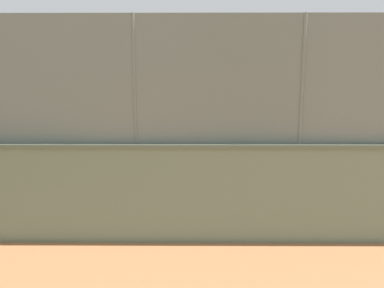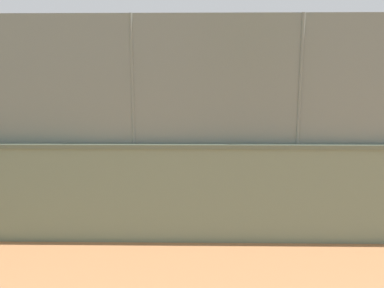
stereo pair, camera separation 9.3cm
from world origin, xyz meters
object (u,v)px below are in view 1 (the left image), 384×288
(player_near_wall_returning, at_px, (107,127))
(player_foreground_swinging, at_px, (203,137))
(player_at_service_line, at_px, (338,144))
(sports_ball, at_px, (379,180))
(spare_ball_by_wall, at_px, (218,219))

(player_near_wall_returning, xyz_separation_m, player_foreground_swinging, (-4.78, 4.00, 0.07))
(player_at_service_line, xyz_separation_m, sports_ball, (-0.55, 1.91, -0.82))
(sports_ball, height_order, spare_ball_by_wall, spare_ball_by_wall)
(player_at_service_line, xyz_separation_m, player_foreground_swinging, (4.81, -1.23, 0.07))
(player_near_wall_returning, relative_size, spare_ball_by_wall, 8.53)
(player_at_service_line, relative_size, sports_ball, 12.92)
(player_foreground_swinging, relative_size, spare_ball_by_wall, 9.12)
(spare_ball_by_wall, bearing_deg, sports_ball, -147.68)
(player_at_service_line, xyz_separation_m, spare_ball_by_wall, (4.64, 5.19, -0.79))
(player_near_wall_returning, distance_m, player_foreground_swinging, 6.24)
(player_near_wall_returning, bearing_deg, player_at_service_line, 151.36)
(player_foreground_swinging, xyz_separation_m, spare_ball_by_wall, (-0.17, 6.43, -0.86))
(sports_ball, bearing_deg, player_foreground_swinging, -30.41)
(player_near_wall_returning, xyz_separation_m, sports_ball, (-10.14, 7.15, -0.82))
(player_foreground_swinging, height_order, sports_ball, player_foreground_swinging)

